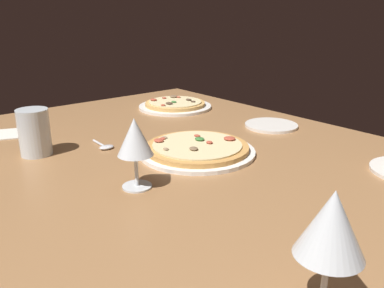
{
  "coord_description": "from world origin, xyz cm",
  "views": [
    {
      "loc": [
        73.84,
        -59.22,
        39.25
      ],
      "look_at": [
        0.15,
        1.86,
        7.0
      ],
      "focal_mm": 37.21,
      "sensor_mm": 36.0,
      "label": 1
    }
  ],
  "objects_px": {
    "water_glass": "(35,135)",
    "pizza_main": "(198,149)",
    "pizza_side": "(175,105)",
    "wine_glass_far": "(331,228)",
    "side_plate": "(271,125)",
    "spoon": "(105,146)",
    "wine_glass_near": "(135,139)"
  },
  "relations": [
    {
      "from": "wine_glass_far",
      "to": "side_plate",
      "type": "relative_size",
      "value": 0.99
    },
    {
      "from": "water_glass",
      "to": "side_plate",
      "type": "height_order",
      "value": "water_glass"
    },
    {
      "from": "pizza_side",
      "to": "wine_glass_far",
      "type": "relative_size",
      "value": 1.66
    },
    {
      "from": "pizza_main",
      "to": "wine_glass_near",
      "type": "distance_m",
      "value": 0.26
    },
    {
      "from": "pizza_side",
      "to": "side_plate",
      "type": "relative_size",
      "value": 1.64
    },
    {
      "from": "pizza_side",
      "to": "wine_glass_far",
      "type": "height_order",
      "value": "wine_glass_far"
    },
    {
      "from": "pizza_main",
      "to": "wine_glass_far",
      "type": "height_order",
      "value": "wine_glass_far"
    },
    {
      "from": "pizza_main",
      "to": "pizza_side",
      "type": "bearing_deg",
      "value": 149.24
    },
    {
      "from": "pizza_side",
      "to": "side_plate",
      "type": "bearing_deg",
      "value": 11.27
    },
    {
      "from": "pizza_main",
      "to": "water_glass",
      "type": "xyz_separation_m",
      "value": [
        -0.26,
        -0.32,
        0.04
      ]
    },
    {
      "from": "pizza_side",
      "to": "side_plate",
      "type": "distance_m",
      "value": 0.41
    },
    {
      "from": "wine_glass_near",
      "to": "water_glass",
      "type": "bearing_deg",
      "value": -164.84
    },
    {
      "from": "water_glass",
      "to": "spoon",
      "type": "height_order",
      "value": "water_glass"
    },
    {
      "from": "water_glass",
      "to": "pizza_main",
      "type": "bearing_deg",
      "value": 51.16
    },
    {
      "from": "pizza_side",
      "to": "wine_glass_near",
      "type": "height_order",
      "value": "wine_glass_near"
    },
    {
      "from": "water_glass",
      "to": "wine_glass_far",
      "type": "bearing_deg",
      "value": 4.98
    },
    {
      "from": "pizza_main",
      "to": "water_glass",
      "type": "bearing_deg",
      "value": -128.84
    },
    {
      "from": "pizza_side",
      "to": "spoon",
      "type": "relative_size",
      "value": 2.92
    },
    {
      "from": "wine_glass_near",
      "to": "pizza_main",
      "type": "bearing_deg",
      "value": 108.01
    },
    {
      "from": "pizza_side",
      "to": "spoon",
      "type": "height_order",
      "value": "pizza_side"
    },
    {
      "from": "wine_glass_far",
      "to": "spoon",
      "type": "relative_size",
      "value": 1.76
    },
    {
      "from": "pizza_side",
      "to": "wine_glass_near",
      "type": "distance_m",
      "value": 0.72
    },
    {
      "from": "pizza_main",
      "to": "wine_glass_far",
      "type": "relative_size",
      "value": 1.82
    },
    {
      "from": "pizza_main",
      "to": "side_plate",
      "type": "bearing_deg",
      "value": 96.9
    },
    {
      "from": "water_glass",
      "to": "spoon",
      "type": "bearing_deg",
      "value": 67.56
    },
    {
      "from": "wine_glass_near",
      "to": "side_plate",
      "type": "relative_size",
      "value": 0.9
    },
    {
      "from": "water_glass",
      "to": "side_plate",
      "type": "bearing_deg",
      "value": 71.84
    },
    {
      "from": "side_plate",
      "to": "spoon",
      "type": "height_order",
      "value": "spoon"
    },
    {
      "from": "water_glass",
      "to": "wine_glass_near",
      "type": "bearing_deg",
      "value": 15.16
    },
    {
      "from": "pizza_main",
      "to": "side_plate",
      "type": "relative_size",
      "value": 1.8
    },
    {
      "from": "wine_glass_near",
      "to": "spoon",
      "type": "height_order",
      "value": "wine_glass_near"
    },
    {
      "from": "pizza_main",
      "to": "side_plate",
      "type": "xyz_separation_m",
      "value": [
        -0.04,
        0.34,
        -0.01
      ]
    }
  ]
}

